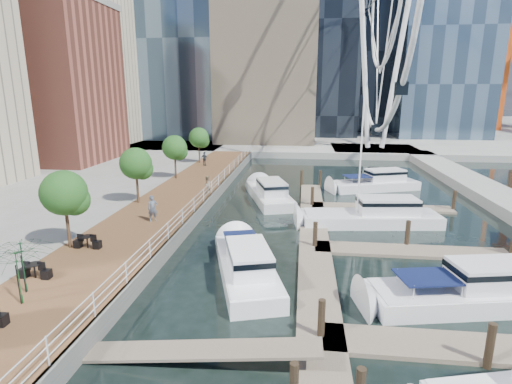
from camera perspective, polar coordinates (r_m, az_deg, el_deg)
The scene contains 15 objects.
ground at distance 19.37m, azimuth -0.32°, elevation -16.47°, with size 520.00×520.00×0.00m, color black.
boardwalk at distance 34.74m, azimuth -12.09°, elevation -1.98°, with size 6.00×60.00×1.00m, color brown.
seawall at distance 33.91m, azimuth -7.28°, elevation -2.17°, with size 0.25×60.00×1.00m, color #595954.
land_far at distance 118.98m, azimuth 5.82°, elevation 9.27°, with size 200.00×114.00×1.00m, color gray.
breakwater at distance 41.79m, azimuth 31.95°, elevation -1.14°, with size 4.00×60.00×1.00m, color gray.
pier at distance 70.24m, azimuth 16.56°, elevation 5.66°, with size 14.00×12.00×1.00m, color gray.
railing at distance 33.67m, azimuth -7.50°, elevation -0.48°, with size 0.10×60.00×1.05m, color white, non-canonical shape.
floating_docks at distance 28.76m, azimuth 18.29°, elevation -5.73°, with size 16.00×34.00×2.60m.
street_trees at distance 33.88m, azimuth -16.81°, elevation 3.91°, with size 2.60×42.60×4.60m.
cafe_tables at distance 20.96m, azimuth -31.35°, elevation -11.96°, with size 2.50×13.70×0.74m.
yacht_foreground at distance 22.12m, azimuth 27.93°, elevation -14.13°, with size 2.75×10.25×2.15m, color silver, non-canonical shape.
pedestrian_near at distance 29.07m, azimuth -14.56°, elevation -2.28°, with size 0.68×0.45×1.87m, color #525B6D.
pedestrian_mid at distance 36.43m, azimuth -7.02°, elevation 1.06°, with size 0.77×0.60×1.59m, color gray.
pedestrian_far at distance 50.68m, azimuth -7.35°, elevation 4.74°, with size 1.03×0.43×1.75m, color #31373E.
moored_yachts at distance 31.43m, azimuth 16.25°, elevation -4.87°, with size 25.44×35.77×11.50m.
Camera 1 is at (2.07, -16.60, 9.77)m, focal length 28.00 mm.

